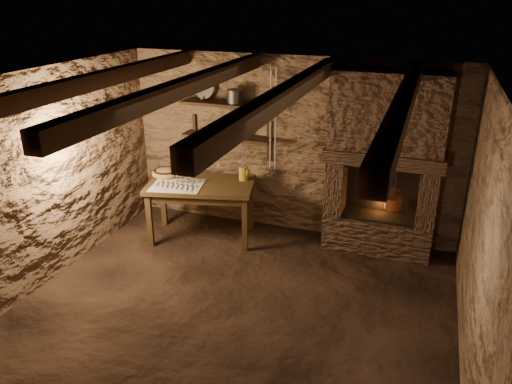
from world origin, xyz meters
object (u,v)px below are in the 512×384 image
(stoneware_jug, at_px, (244,167))
(red_pot, at_px, (393,203))
(wooden_bowl, at_px, (166,173))
(iron_stockpot, at_px, (235,97))
(work_table, at_px, (202,208))

(stoneware_jug, xyz_separation_m, red_pot, (1.95, 0.10, -0.28))
(wooden_bowl, height_order, iron_stockpot, iron_stockpot)
(iron_stockpot, bearing_deg, wooden_bowl, -152.41)
(wooden_bowl, xyz_separation_m, red_pot, (3.00, 0.33, -0.13))
(iron_stockpot, distance_m, red_pot, 2.43)
(stoneware_jug, bearing_deg, wooden_bowl, -162.75)
(iron_stockpot, bearing_deg, red_pot, -3.21)
(iron_stockpot, bearing_deg, work_table, -120.55)
(stoneware_jug, bearing_deg, iron_stockpot, 136.62)
(iron_stockpot, bearing_deg, stoneware_jug, -48.58)
(iron_stockpot, xyz_separation_m, red_pot, (2.14, -0.12, -1.15))
(work_table, distance_m, iron_stockpot, 1.54)
(work_table, height_order, stoneware_jug, stoneware_jug)
(work_table, xyz_separation_m, stoneware_jug, (0.50, 0.29, 0.55))
(stoneware_jug, xyz_separation_m, wooden_bowl, (-1.05, -0.22, -0.14))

